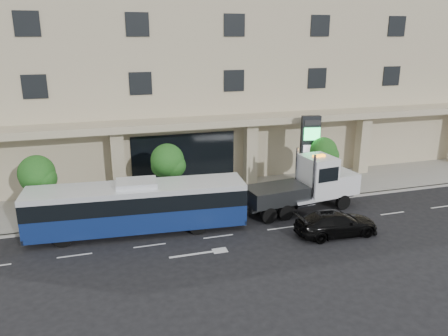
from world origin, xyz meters
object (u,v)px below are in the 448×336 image
(city_bus, at_px, (138,206))
(tow_truck, at_px, (307,186))
(black_sedan, at_px, (336,223))
(signage_pylon, at_px, (309,152))

(city_bus, xyz_separation_m, tow_truck, (11.18, 0.24, 0.05))
(tow_truck, bearing_deg, city_bus, 174.83)
(city_bus, bearing_deg, black_sedan, -14.39)
(city_bus, distance_m, signage_pylon, 13.72)
(city_bus, relative_size, black_sedan, 2.59)
(city_bus, height_order, tow_truck, tow_truck)
(city_bus, xyz_separation_m, signage_pylon, (13.12, 3.79, 1.33))
(city_bus, distance_m, black_sedan, 11.73)
(black_sedan, relative_size, signage_pylon, 0.90)
(black_sedan, bearing_deg, city_bus, 72.68)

